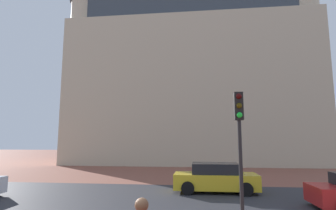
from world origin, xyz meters
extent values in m
plane|color=brown|center=(0.00, 10.00, 0.00)|extent=(120.00, 120.00, 0.00)
cube|color=#2D2D33|center=(0.00, 8.09, 0.00)|extent=(120.00, 6.79, 0.00)
cube|color=beige|center=(1.14, 28.50, 8.33)|extent=(28.52, 12.07, 16.67)
cube|color=#38424C|center=(1.14, 28.50, 17.87)|extent=(26.24, 11.11, 2.40)
cube|color=beige|center=(0.69, 28.50, 16.87)|extent=(4.91, 4.91, 33.74)
cylinder|color=beige|center=(-11.62, 23.96, 9.65)|extent=(2.80, 2.80, 19.29)
cylinder|color=beige|center=(13.90, 23.96, 9.96)|extent=(2.80, 2.80, 19.92)
sphere|color=brown|center=(1.09, -0.37, 1.62)|extent=(0.22, 0.22, 0.22)
cube|color=gold|center=(2.85, 9.59, 0.56)|extent=(4.25, 1.77, 0.76)
cube|color=black|center=(2.85, 9.59, 1.20)|extent=(2.38, 1.56, 0.53)
cylinder|color=black|center=(4.25, 10.47, 0.32)|extent=(0.64, 0.22, 0.64)
cylinder|color=black|center=(4.25, 8.70, 0.32)|extent=(0.64, 0.22, 0.64)
cylinder|color=black|center=(1.45, 10.47, 0.32)|extent=(0.64, 0.22, 0.64)
cylinder|color=black|center=(1.45, 8.70, 0.32)|extent=(0.64, 0.22, 0.64)
cylinder|color=black|center=(7.15, 7.48, 0.32)|extent=(0.64, 0.22, 0.64)
cylinder|color=black|center=(3.30, 3.98, 1.64)|extent=(0.12, 0.12, 3.28)
cube|color=black|center=(3.30, 3.98, 3.73)|extent=(0.28, 0.24, 0.90)
sphere|color=#390606|center=(3.30, 3.85, 4.03)|extent=(0.18, 0.18, 0.18)
sphere|color=#3C3306|center=(3.30, 3.85, 3.73)|extent=(0.18, 0.18, 0.18)
sphere|color=green|center=(3.30, 3.85, 3.43)|extent=(0.18, 0.18, 0.18)
camera|label=1|loc=(1.99, -4.58, 2.62)|focal=27.99mm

